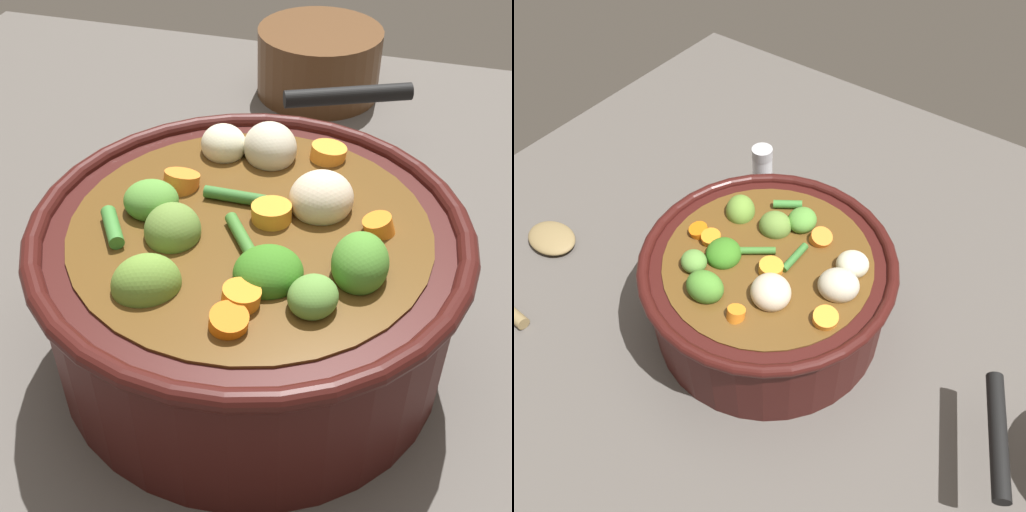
{
  "view_description": "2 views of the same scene",
  "coord_description": "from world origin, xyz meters",
  "views": [
    {
      "loc": [
        0.1,
        -0.35,
        0.4
      ],
      "look_at": [
        0.0,
        0.0,
        0.09
      ],
      "focal_mm": 48.66,
      "sensor_mm": 36.0,
      "label": 1
    },
    {
      "loc": [
        0.34,
        0.25,
        0.6
      ],
      "look_at": [
        -0.01,
        -0.0,
        0.11
      ],
      "focal_mm": 38.88,
      "sensor_mm": 36.0,
      "label": 2
    }
  ],
  "objects": [
    {
      "name": "cooking_pot",
      "position": [
        0.0,
        0.0,
        0.06
      ],
      "size": [
        0.3,
        0.3,
        0.14
      ],
      "color": "#38110F",
      "rests_on": "ground_plane"
    },
    {
      "name": "small_saucepan",
      "position": [
        -0.04,
        0.42,
        0.04
      ],
      "size": [
        0.19,
        0.24,
        0.08
      ],
      "color": "brown",
      "rests_on": "ground_plane"
    },
    {
      "name": "ground_plane",
      "position": [
        0.0,
        0.0,
        0.0
      ],
      "size": [
        1.1,
        1.1,
        0.0
      ],
      "primitive_type": "plane",
      "color": "#514C47"
    }
  ]
}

